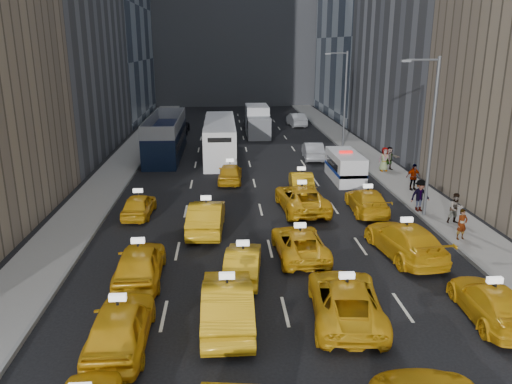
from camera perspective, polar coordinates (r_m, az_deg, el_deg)
ground at (r=17.52m, az=4.19°, el=-16.72°), size 160.00×160.00×0.00m
sidewalk_west at (r=41.46m, az=-15.32°, el=2.68°), size 3.00×90.00×0.15m
sidewalk_east at (r=42.56m, az=13.62°, el=3.15°), size 3.00×90.00×0.15m
curb_west at (r=41.19m, az=-13.35°, el=2.75°), size 0.15×90.00×0.18m
curb_east at (r=42.15m, az=11.74°, el=3.16°), size 0.15×90.00×0.18m
streetlight_near at (r=29.21m, az=19.26°, el=6.41°), size 2.15×0.22×9.00m
streetlight_far at (r=48.09m, az=10.02°, el=10.72°), size 2.15×0.22×9.00m
taxi_4 at (r=17.40m, az=-15.27°, el=-14.49°), size 1.91×4.69×1.59m
taxi_5 at (r=18.08m, az=-3.28°, el=-12.51°), size 1.75×5.02×1.65m
taxi_6 at (r=18.73m, az=10.20°, el=-11.99°), size 2.97×5.51×1.47m
taxi_7 at (r=20.28m, az=25.31°, el=-11.33°), size 2.11×4.66×1.33m
taxi_8 at (r=21.61m, az=-13.17°, el=-7.94°), size 2.00×4.76×1.61m
taxi_9 at (r=21.44m, az=-1.50°, el=-8.06°), size 1.86×4.21×1.34m
taxi_10 at (r=23.56m, az=5.00°, el=-5.81°), size 2.41×4.85×1.32m
taxi_11 at (r=24.48m, az=16.66°, el=-5.27°), size 2.89×5.68×1.58m
taxi_12 at (r=29.61m, az=-13.24°, el=-1.47°), size 1.74×3.94×1.32m
taxi_13 at (r=26.59m, az=-5.68°, el=-2.81°), size 2.01×5.07×1.64m
taxi_14 at (r=29.93m, az=5.23°, el=-0.68°), size 2.92×5.67×1.53m
taxi_15 at (r=30.22m, az=12.57°, el=-1.00°), size 2.17×4.87×1.39m
taxi_16 at (r=35.95m, az=-2.98°, el=2.20°), size 1.89×4.22×1.41m
taxi_17 at (r=33.84m, az=5.17°, el=1.21°), size 1.70×4.23×1.37m
nypd_van at (r=36.99m, az=10.14°, el=2.83°), size 2.11×5.14×2.19m
double_decker at (r=45.24m, az=-10.27°, el=6.28°), size 4.12×12.26×3.50m
city_bus at (r=44.23m, az=-4.14°, el=6.08°), size 4.19×12.65×3.21m
box_truck at (r=54.72m, az=0.17°, el=8.11°), size 2.85×7.09×3.17m
misc_car_0 at (r=43.67m, az=6.51°, el=4.74°), size 1.81×4.56×1.48m
misc_car_1 at (r=57.07m, az=-8.93°, el=7.40°), size 2.45×5.18×1.43m
misc_car_2 at (r=62.10m, az=-0.30°, el=8.40°), size 2.91×5.71×1.59m
misc_car_3 at (r=57.89m, az=-4.46°, el=7.80°), size 2.52×5.10×1.67m
misc_car_4 at (r=61.40m, az=4.63°, el=8.26°), size 2.08×4.99×1.60m
pedestrian_0 at (r=27.06m, az=22.48°, el=-3.42°), size 0.65×0.50×1.58m
pedestrian_1 at (r=29.29m, az=21.87°, el=-1.75°), size 0.83×0.47×1.70m
pedestrian_2 at (r=30.68m, az=18.26°, el=-0.38°), size 1.32×0.78×1.91m
pedestrian_3 at (r=35.09m, az=17.54°, el=1.66°), size 1.11×0.64×1.79m
pedestrian_4 at (r=39.77m, az=14.45°, el=3.66°), size 0.93×0.53×1.86m
pedestrian_5 at (r=40.25m, az=14.97°, el=3.74°), size 1.76×0.93×1.83m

